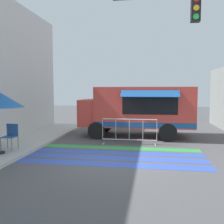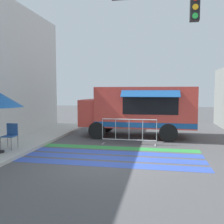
{
  "view_description": "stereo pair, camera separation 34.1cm",
  "coord_description": "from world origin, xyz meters",
  "px_view_note": "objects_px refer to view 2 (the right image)",
  "views": [
    {
      "loc": [
        1.31,
        -7.85,
        2.29
      ],
      "look_at": [
        -0.43,
        3.04,
        1.37
      ],
      "focal_mm": 40.0,
      "sensor_mm": 36.0,
      "label": 1
    },
    {
      "loc": [
        1.64,
        -7.79,
        2.29
      ],
      "look_at": [
        -0.43,
        3.04,
        1.37
      ],
      "focal_mm": 40.0,
      "sensor_mm": 36.0,
      "label": 2
    }
  ],
  "objects_px": {
    "traffic_signal_pole": "(214,36)",
    "barricade_front": "(129,132)",
    "folding_chair": "(11,133)",
    "food_truck": "(137,108)"
  },
  "relations": [
    {
      "from": "folding_chair",
      "to": "traffic_signal_pole",
      "type": "bearing_deg",
      "value": -2.85
    },
    {
      "from": "barricade_front",
      "to": "traffic_signal_pole",
      "type": "bearing_deg",
      "value": -19.12
    },
    {
      "from": "food_truck",
      "to": "barricade_front",
      "type": "height_order",
      "value": "food_truck"
    },
    {
      "from": "food_truck",
      "to": "folding_chair",
      "type": "distance_m",
      "value": 6.08
    },
    {
      "from": "traffic_signal_pole",
      "to": "barricade_front",
      "type": "relative_size",
      "value": 2.64
    },
    {
      "from": "traffic_signal_pole",
      "to": "barricade_front",
      "type": "xyz_separation_m",
      "value": [
        -3.11,
        1.08,
        -3.66
      ]
    },
    {
      "from": "food_truck",
      "to": "barricade_front",
      "type": "distance_m",
      "value": 2.22
    },
    {
      "from": "food_truck",
      "to": "barricade_front",
      "type": "xyz_separation_m",
      "value": [
        -0.14,
        -2.03,
        -0.88
      ]
    },
    {
      "from": "traffic_signal_pole",
      "to": "folding_chair",
      "type": "height_order",
      "value": "traffic_signal_pole"
    },
    {
      "from": "traffic_signal_pole",
      "to": "folding_chair",
      "type": "relative_size",
      "value": 6.62
    }
  ]
}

